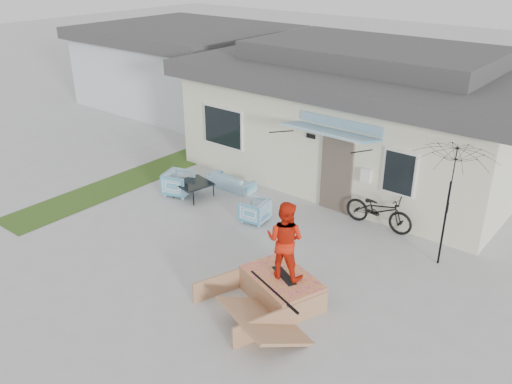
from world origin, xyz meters
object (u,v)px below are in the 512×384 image
Objects in this scene: patio_umbrella at (449,196)px; loveseat at (231,178)px; armchair_left at (178,182)px; armchair_right at (255,209)px; skateboard at (284,275)px; skate_ramp at (282,288)px; bicycle at (379,206)px; skater at (285,239)px; coffee_table at (194,190)px.

loveseat is at bearing 178.39° from patio_umbrella.
armchair_right is (2.86, 0.10, -0.05)m from armchair_left.
skateboard is at bearing 142.02° from loveseat.
skate_ramp is (5.54, -2.30, -0.12)m from armchair_left.
armchair_left is 6.00m from skateboard.
bicycle reaches higher than armchair_left.
skateboard is at bearing 180.00° from skater.
armchair_right is 0.31× the size of skate_ramp.
loveseat is 5.91m from skate_ramp.
skateboard is (2.70, -2.35, 0.23)m from armchair_right.
bicycle is 2.37× the size of skateboard.
skateboard is at bearing -120.44° from patio_umbrella.
skater is at bearing 39.79° from armchair_right.
armchair_left is at bearing 56.28° from loveseat.
armchair_right is 0.75× the size of coffee_table.
skater is at bearing 142.02° from loveseat.
patio_umbrella is at bearing 86.16° from skateboard.
bicycle reaches higher than coffee_table.
loveseat is 1.28m from coffee_table.
patio_umbrella is 2.75× the size of skateboard.
patio_umbrella is (7.57, 1.17, 1.35)m from armchair_left.
skateboard reaches higher than skate_ramp.
bicycle reaches higher than skateboard.
armchair_left is 0.85× the size of coffee_table.
loveseat is at bearing 168.92° from skateboard.
loveseat is 0.71× the size of skate_ramp.
skateboard is at bearing -130.41° from armchair_left.
skater is (5.08, -2.39, 1.22)m from coffee_table.
armchair_left is 6.00m from skate_ramp.
coffee_table is 5.44m from bicycle.
bicycle is 4.20m from skate_ramp.
armchair_right reaches higher than skateboard.
loveseat is 6.83m from patio_umbrella.
patio_umbrella is at bearing 78.84° from skate_ramp.
skate_ramp is at bearing -25.78° from coffee_table.
skateboard reaches higher than coffee_table.
skater is (4.67, -3.60, 1.14)m from loveseat.
bicycle reaches higher than loveseat.
armchair_left is 2.86m from armchair_right.
skate_ramp is (4.65, -3.66, -0.03)m from loveseat.
coffee_table is (0.48, 0.14, -0.17)m from armchair_left.
skateboard is (-2.01, -3.42, -1.17)m from patio_umbrella.
armchair_right reaches higher than loveseat.
armchair_right is at bearing 122.50° from bicycle.
loveseat is 1.97× the size of skateboard.
skate_ramp is (-2.03, -3.47, -1.47)m from patio_umbrella.
armchair_left is 0.53m from coffee_table.
skateboard is at bearing 178.73° from bicycle.
coffee_table is at bearing 108.23° from bicycle.
armchair_right is at bearing -53.15° from skater.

